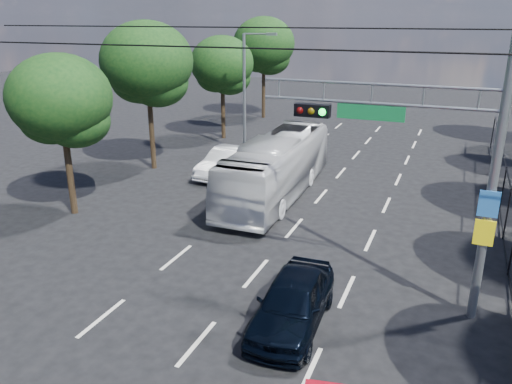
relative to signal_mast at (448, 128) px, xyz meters
The scene contains 12 objects.
lane_markings 9.56m from the signal_mast, 131.33° to the left, with size 6.12×38.00×0.01m.
signal_mast is the anchor object (origin of this frame).
streetlight_left 18.24m from the signal_mast, 129.66° to the left, with size 2.09×0.22×7.08m.
utility_wires 5.71m from the signal_mast, behind, with size 22.00×5.04×0.74m.
fence_right 6.37m from the signal_mast, 61.03° to the left, with size 0.06×34.03×2.00m.
tree_left_b 14.62m from the signal_mast, behind, with size 4.08×4.08×6.63m.
tree_left_c 17.57m from the signal_mast, 149.06° to the left, with size 4.80×4.80×7.80m.
tree_left_d 22.48m from the signal_mast, 130.73° to the left, with size 4.20×4.20×6.83m.
tree_left_e 29.12m from the signal_mast, 120.71° to the left, with size 4.92×4.92×7.99m.
navy_hatchback 6.04m from the signal_mast, 145.34° to the right, with size 1.69×4.20×1.43m, color black.
white_bus 10.98m from the signal_mast, 134.70° to the left, with size 2.36×10.07×2.80m, color silver.
white_van 14.94m from the signal_mast, 139.21° to the left, with size 1.54×4.42×1.46m, color silver.
Camera 1 is at (5.50, -5.38, 7.90)m, focal length 35.00 mm.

